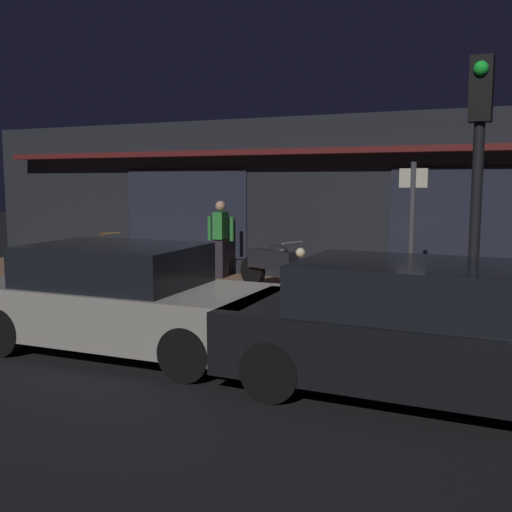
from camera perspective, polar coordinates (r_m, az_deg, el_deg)
name	(u,v)px	position (r m, az deg, el deg)	size (l,w,h in m)	color
ground_plane	(192,343)	(8.55, -6.11, -8.23)	(60.00, 60.00, 0.00)	black
sidewalk_slab	(277,300)	(11.13, 2.00, -4.16)	(18.00, 4.00, 0.15)	#8C6047
storefront_building	(336,200)	(14.09, 7.54, 5.27)	(18.00, 3.30, 3.60)	black
motorcycle	(274,264)	(11.69, 1.69, -0.76)	(1.64, 0.79, 0.97)	black
bicycle_parked	(106,255)	(14.69, -14.01, 0.13)	(1.43, 0.91, 0.91)	black
person_photographer	(221,237)	(13.08, -3.36, 1.77)	(0.62, 0.40, 1.67)	#28232D
sign_post	(412,228)	(9.82, 14.53, 2.55)	(0.44, 0.09, 2.40)	#47474C
traffic_light_pole	(478,161)	(7.15, 20.26, 8.42)	(0.24, 0.33, 3.60)	black
parked_car_near	(122,299)	(8.22, -12.60, -3.96)	(4.19, 1.99, 1.42)	black
parked_car_far	(415,330)	(6.58, 14.80, -6.82)	(4.13, 1.84, 1.42)	black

